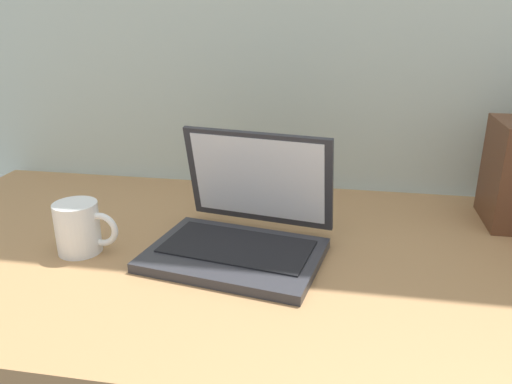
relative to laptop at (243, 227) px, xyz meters
The scene contains 3 objects.
desk 0.09m from the laptop, ahead, with size 1.60×0.76×0.03m.
laptop is the anchor object (origin of this frame).
coffee_mug 0.31m from the laptop, 168.00° to the right, with size 0.12×0.08×0.10m.
Camera 1 is at (0.11, -0.83, 0.46)m, focal length 34.85 mm.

